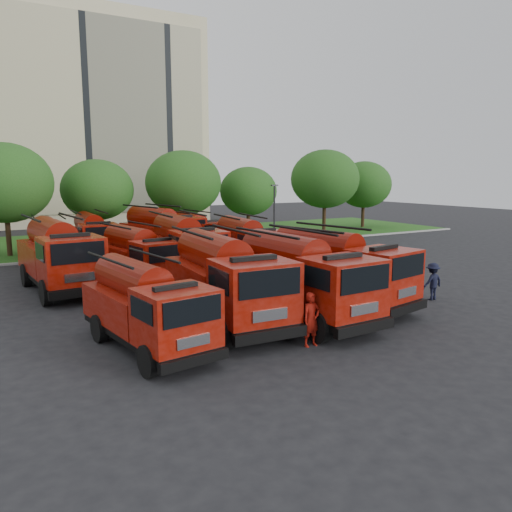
{
  "coord_description": "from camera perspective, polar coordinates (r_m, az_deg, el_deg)",
  "views": [
    {
      "loc": [
        -10.37,
        -18.48,
        5.97
      ],
      "look_at": [
        2.31,
        3.49,
        1.8
      ],
      "focal_mm": 35.0,
      "sensor_mm": 36.0,
      "label": 1
    }
  ],
  "objects": [
    {
      "name": "ground",
      "position": [
        22.02,
        -0.67,
        -6.4
      ],
      "size": [
        140.0,
        140.0,
        0.0
      ],
      "primitive_type": "plane",
      "color": "black",
      "rests_on": "ground"
    },
    {
      "name": "lawn",
      "position": [
        46.06,
        -16.72,
        1.57
      ],
      "size": [
        70.0,
        16.0,
        0.12
      ],
      "primitive_type": "cube",
      "color": "#1B4E14",
      "rests_on": "ground"
    },
    {
      "name": "curb",
      "position": [
        38.29,
        -13.9,
        0.2
      ],
      "size": [
        70.0,
        0.3,
        0.14
      ],
      "primitive_type": "cube",
      "color": "gray",
      "rests_on": "ground"
    },
    {
      "name": "apartment_building",
      "position": [
        67.88,
        -19.98,
        14.32
      ],
      "size": [
        30.0,
        14.18,
        25.0
      ],
      "color": "beige",
      "rests_on": "ground"
    },
    {
      "name": "tree_2",
      "position": [
        40.06,
        -26.83,
        7.46
      ],
      "size": [
        6.72,
        6.72,
        8.22
      ],
      "color": "#382314",
      "rests_on": "ground"
    },
    {
      "name": "tree_3",
      "position": [
        43.52,
        -17.68,
        7.21
      ],
      "size": [
        5.88,
        5.88,
        7.19
      ],
      "color": "#382314",
      "rests_on": "ground"
    },
    {
      "name": "tree_4",
      "position": [
        44.14,
        -8.29,
        8.27
      ],
      "size": [
        6.55,
        6.55,
        8.01
      ],
      "color": "#382314",
      "rests_on": "ground"
    },
    {
      "name": "tree_5",
      "position": [
        48.08,
        -0.88,
        7.4
      ],
      "size": [
        5.46,
        5.46,
        6.68
      ],
      "color": "#382314",
      "rests_on": "ground"
    },
    {
      "name": "tree_6",
      "position": [
        51.22,
        7.88,
        8.71
      ],
      "size": [
        6.89,
        6.89,
        8.42
      ],
      "color": "#382314",
      "rests_on": "ground"
    },
    {
      "name": "tree_7",
      "position": [
        57.26,
        12.23,
        7.98
      ],
      "size": [
        6.05,
        6.05,
        7.39
      ],
      "color": "#382314",
      "rests_on": "ground"
    },
    {
      "name": "lamp_post_1",
      "position": [
        42.23,
        2.11,
        5.16
      ],
      "size": [
        0.6,
        0.25,
        5.11
      ],
      "color": "black",
      "rests_on": "ground"
    },
    {
      "name": "fire_truck_0",
      "position": [
        17.57,
        -12.51,
        -5.61
      ],
      "size": [
        3.1,
        6.81,
        2.99
      ],
      "rotation": [
        0.0,
        0.0,
        0.13
      ],
      "color": "black",
      "rests_on": "ground"
    },
    {
      "name": "fire_truck_1",
      "position": [
        19.96,
        -3.59,
        -2.79
      ],
      "size": [
        3.21,
        7.93,
        3.55
      ],
      "rotation": [
        0.0,
        0.0,
        -0.06
      ],
      "color": "black",
      "rests_on": "ground"
    },
    {
      "name": "fire_truck_2",
      "position": [
        20.62,
        5.08,
        -2.51
      ],
      "size": [
        3.03,
        7.74,
        3.48
      ],
      "rotation": [
        0.0,
        0.0,
        0.04
      ],
      "color": "black",
      "rests_on": "ground"
    },
    {
      "name": "fire_truck_3",
      "position": [
        23.01,
        9.17,
        -1.42
      ],
      "size": [
        3.95,
        7.88,
        3.43
      ],
      "rotation": [
        0.0,
        0.0,
        0.19
      ],
      "color": "black",
      "rests_on": "ground"
    },
    {
      "name": "fire_truck_4",
      "position": [
        27.59,
        -21.63,
        0.05
      ],
      "size": [
        3.4,
        8.19,
        3.64
      ],
      "rotation": [
        0.0,
        0.0,
        0.07
      ],
      "color": "black",
      "rests_on": "ground"
    },
    {
      "name": "fire_truck_5",
      "position": [
        27.94,
        -13.28,
        0.01
      ],
      "size": [
        3.3,
        7.09,
        3.11
      ],
      "rotation": [
        0.0,
        0.0,
        0.14
      ],
      "color": "black",
      "rests_on": "ground"
    },
    {
      "name": "fire_truck_6",
      "position": [
        29.15,
        -8.3,
        1.02
      ],
      "size": [
        3.28,
        8.02,
        3.58
      ],
      "rotation": [
        0.0,
        0.0,
        -0.06
      ],
      "color": "black",
      "rests_on": "ground"
    },
    {
      "name": "fire_truck_7",
      "position": [
        30.92,
        -1.12,
        1.28
      ],
      "size": [
        3.15,
        7.36,
        3.26
      ],
      "rotation": [
        0.0,
        0.0,
        -0.1
      ],
      "color": "black",
      "rests_on": "ground"
    },
    {
      "name": "fire_truck_8",
      "position": [
        34.94,
        -22.39,
        1.38
      ],
      "size": [
        2.8,
        6.94,
        3.11
      ],
      "rotation": [
        0.0,
        0.0,
        -0.05
      ],
      "color": "black",
      "rests_on": "ground"
    },
    {
      "name": "fire_truck_9",
      "position": [
        37.28,
        -18.18,
        2.16
      ],
      "size": [
        2.73,
        7.1,
        3.2
      ],
      "rotation": [
        0.0,
        0.0,
        -0.02
      ],
      "color": "black",
      "rests_on": "ground"
    },
    {
      "name": "fire_truck_10",
      "position": [
        37.17,
        -10.81,
        2.72
      ],
      "size": [
        4.4,
        8.23,
        3.56
      ],
      "rotation": [
        0.0,
        0.0,
        0.23
      ],
      "color": "black",
      "rests_on": "ground"
    },
    {
      "name": "fire_truck_11",
      "position": [
        37.66,
        -7.12,
        2.54
      ],
      "size": [
        3.06,
        7.01,
        3.1
      ],
      "rotation": [
        0.0,
        0.0,
        0.11
      ],
      "color": "black",
      "rests_on": "ground"
    },
    {
      "name": "firefighter_0",
      "position": [
        17.93,
        6.29,
        -10.18
      ],
      "size": [
        0.73,
        0.55,
        1.92
      ],
      "primitive_type": "imported",
      "rotation": [
        0.0,
        0.0,
        0.06
      ],
      "color": "maroon",
      "rests_on": "ground"
    },
    {
      "name": "firefighter_1",
      "position": [
        19.66,
        9.61,
        -8.48
      ],
      "size": [
        0.87,
        0.54,
        1.7
      ],
      "primitive_type": "imported",
      "rotation": [
        0.0,
        0.0,
        -0.1
      ],
      "color": "maroon",
      "rests_on": "ground"
    },
    {
      "name": "firefighter_2",
      "position": [
        23.15,
        12.69,
        -5.85
      ],
      "size": [
        0.62,
        0.93,
        1.47
      ],
      "primitive_type": "imported",
      "rotation": [
        0.0,
        0.0,
        1.41
      ],
      "color": "black",
      "rests_on": "ground"
    },
    {
      "name": "firefighter_3",
      "position": [
        25.54,
        19.41,
        -4.73
      ],
      "size": [
        1.17,
        0.62,
        1.8
      ],
      "primitive_type": "imported",
      "rotation": [
        0.0,
        0.0,
        3.16
      ],
      "color": "black",
      "rests_on": "ground"
    },
    {
      "name": "firefighter_4",
      "position": [
        22.09,
        -6.48,
        -6.41
      ],
      "size": [
        0.89,
        0.88,
        1.55
      ],
      "primitive_type": "imported",
      "rotation": [
        0.0,
        0.0,
        2.39
      ],
      "color": "black",
      "rests_on": "ground"
    },
    {
      "name": "firefighter_5",
      "position": [
        34.21,
        5.6,
        -0.76
      ],
      "size": [
        1.79,
        0.96,
        1.83
      ],
      "primitive_type": "imported",
      "rotation": [
        0.0,
        0.0,
        3.0
      ],
      "color": "maroon",
      "rests_on": "ground"
    }
  ]
}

